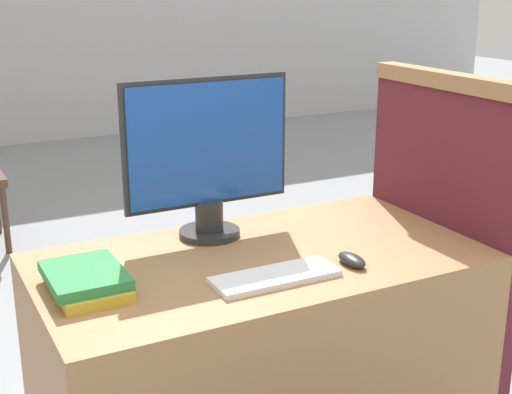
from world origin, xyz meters
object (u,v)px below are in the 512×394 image
monitor (208,156)px  keyboard (275,277)px  mouse (352,260)px  book_stack (86,280)px

monitor → keyboard: size_ratio=1.53×
monitor → mouse: monitor is taller
monitor → mouse: bearing=-57.2°
monitor → book_stack: size_ratio=2.04×
keyboard → book_stack: bearing=160.7°
mouse → book_stack: book_stack is taller
keyboard → book_stack: book_stack is taller
monitor → mouse: (0.26, -0.40, -0.24)m
keyboard → book_stack: 0.49m
book_stack → monitor: bearing=27.2°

